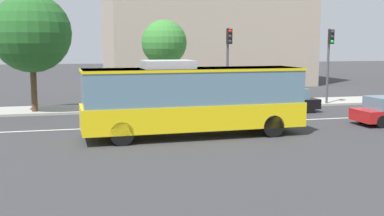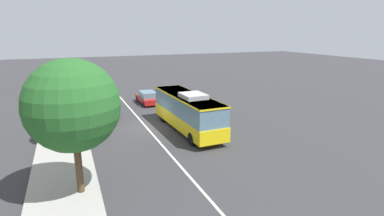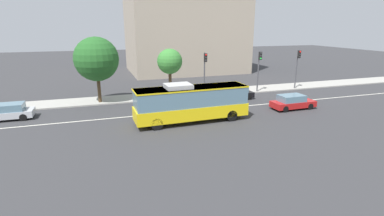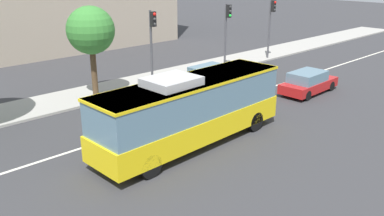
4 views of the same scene
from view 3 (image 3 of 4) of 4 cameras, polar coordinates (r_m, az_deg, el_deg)
name	(u,v)px [view 3 (image 3 of 4)]	position (r m, az deg, el deg)	size (l,w,h in m)	color
ground_plane	(203,110)	(29.31, 2.18, -0.38)	(160.00, 160.00, 0.00)	#333335
sidewalk_kerb	(184,94)	(35.61, -1.62, 2.69)	(80.00, 3.64, 0.14)	#9E9B93
lane_centre_line	(203,110)	(29.31, 2.18, -0.37)	(76.00, 0.16, 0.01)	silver
transit_bus	(191,102)	(25.30, -0.15, 1.24)	(10.08, 2.82, 3.46)	yellow
sedan_black	(234,93)	(33.73, 8.31, 2.92)	(4.55, 1.93, 1.46)	black
sedan_red	(292,102)	(31.21, 19.15, 1.13)	(4.54, 1.90, 1.46)	#B21919
sedan_silver	(7,112)	(30.98, -32.62, -0.65)	(4.50, 1.83, 1.46)	#B7BABF
traffic_light_near_corner	(259,65)	(37.25, 13.08, 8.34)	(0.32, 0.62, 5.20)	#47474C
traffic_light_mid_block	(298,63)	(40.58, 20.09, 8.38)	(0.33, 0.62, 5.20)	#47474C
traffic_light_far_corner	(205,67)	(34.29, 2.57, 8.10)	(0.33, 0.62, 5.20)	#47474C
street_tree_kerbside_left	(96,59)	(32.58, -18.29, 9.10)	(4.66, 4.66, 7.14)	#4C3823
street_tree_kerbside_centre	(170,62)	(33.75, -4.41, 9.06)	(2.90, 2.90, 5.71)	#4C3823
office_block_background	(185,24)	(54.57, -1.42, 16.22)	(20.33, 14.85, 17.00)	tan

